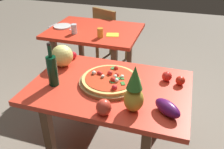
{
  "coord_description": "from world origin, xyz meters",
  "views": [
    {
      "loc": [
        0.48,
        -1.46,
        1.74
      ],
      "look_at": [
        -0.01,
        0.07,
        0.8
      ],
      "focal_mm": 38.37,
      "sensor_mm": 36.0,
      "label": 1
    }
  ],
  "objects_px": {
    "background_table": "(95,37)",
    "pizza": "(110,79)",
    "bell_pepper": "(104,107)",
    "wine_bottle": "(52,70)",
    "napkin_folded": "(113,35)",
    "melon": "(62,56)",
    "pizza_board": "(110,82)",
    "tomato_by_bottle": "(180,81)",
    "drinking_glass_water": "(74,29)",
    "dinner_plate": "(63,26)",
    "tomato_beside_pepper": "(167,76)",
    "fork_utensil": "(53,26)",
    "dining_chair": "(109,32)",
    "drinking_glass_juice": "(100,33)",
    "pineapple_left": "(134,91)",
    "display_table": "(110,95)",
    "tomato_at_corner": "(73,55)",
    "eggplant": "(167,108)",
    "knife_utensil": "(73,28)"
  },
  "relations": [
    {
      "from": "background_table",
      "to": "pizza",
      "type": "bearing_deg",
      "value": -63.21
    },
    {
      "from": "pizza",
      "to": "bell_pepper",
      "type": "xyz_separation_m",
      "value": [
        0.07,
        -0.36,
        0.01
      ]
    },
    {
      "from": "wine_bottle",
      "to": "napkin_folded",
      "type": "relative_size",
      "value": 2.42
    },
    {
      "from": "pizza",
      "to": "melon",
      "type": "bearing_deg",
      "value": 162.48
    },
    {
      "from": "pizza_board",
      "to": "napkin_folded",
      "type": "bearing_deg",
      "value": 106.25
    },
    {
      "from": "tomato_by_bottle",
      "to": "drinking_glass_water",
      "type": "xyz_separation_m",
      "value": [
        -1.24,
        0.76,
        0.02
      ]
    },
    {
      "from": "drinking_glass_water",
      "to": "dinner_plate",
      "type": "distance_m",
      "value": 0.29
    },
    {
      "from": "tomato_beside_pepper",
      "to": "fork_utensil",
      "type": "distance_m",
      "value": 1.76
    },
    {
      "from": "dining_chair",
      "to": "drinking_glass_juice",
      "type": "xyz_separation_m",
      "value": [
        0.19,
        -0.87,
        0.32
      ]
    },
    {
      "from": "tomato_beside_pepper",
      "to": "dining_chair",
      "type": "bearing_deg",
      "value": 122.13
    },
    {
      "from": "pizza_board",
      "to": "bell_pepper",
      "type": "bearing_deg",
      "value": -78.33
    },
    {
      "from": "pineapple_left",
      "to": "drinking_glass_juice",
      "type": "distance_m",
      "value": 1.31
    },
    {
      "from": "bell_pepper",
      "to": "tomato_by_bottle",
      "type": "height_order",
      "value": "bell_pepper"
    },
    {
      "from": "background_table",
      "to": "napkin_folded",
      "type": "distance_m",
      "value": 0.31
    },
    {
      "from": "dinner_plate",
      "to": "fork_utensil",
      "type": "bearing_deg",
      "value": 180.0
    },
    {
      "from": "display_table",
      "to": "drinking_glass_water",
      "type": "xyz_separation_m",
      "value": [
        -0.73,
        0.93,
        0.15
      ]
    },
    {
      "from": "tomato_by_bottle",
      "to": "fork_utensil",
      "type": "distance_m",
      "value": 1.86
    },
    {
      "from": "tomato_by_bottle",
      "to": "fork_utensil",
      "type": "relative_size",
      "value": 0.4
    },
    {
      "from": "background_table",
      "to": "wine_bottle",
      "type": "relative_size",
      "value": 3.22
    },
    {
      "from": "bell_pepper",
      "to": "pizza",
      "type": "bearing_deg",
      "value": 101.55
    },
    {
      "from": "tomato_at_corner",
      "to": "tomato_by_bottle",
      "type": "bearing_deg",
      "value": -9.77
    },
    {
      "from": "eggplant",
      "to": "drinking_glass_water",
      "type": "distance_m",
      "value": 1.64
    },
    {
      "from": "eggplant",
      "to": "knife_utensil",
      "type": "distance_m",
      "value": 1.83
    },
    {
      "from": "drinking_glass_juice",
      "to": "eggplant",
      "type": "bearing_deg",
      "value": -52.59
    },
    {
      "from": "drinking_glass_water",
      "to": "dinner_plate",
      "type": "height_order",
      "value": "drinking_glass_water"
    },
    {
      "from": "pineapple_left",
      "to": "fork_utensil",
      "type": "distance_m",
      "value": 1.9
    },
    {
      "from": "eggplant",
      "to": "tomato_at_corner",
      "type": "xyz_separation_m",
      "value": [
        -0.91,
        0.54,
        -0.01
      ]
    },
    {
      "from": "tomato_beside_pepper",
      "to": "dinner_plate",
      "type": "relative_size",
      "value": 0.35
    },
    {
      "from": "display_table",
      "to": "background_table",
      "type": "height_order",
      "value": "same"
    },
    {
      "from": "dining_chair",
      "to": "eggplant",
      "type": "distance_m",
      "value": 2.26
    },
    {
      "from": "wine_bottle",
      "to": "pizza",
      "type": "bearing_deg",
      "value": 19.6
    },
    {
      "from": "pineapple_left",
      "to": "napkin_folded",
      "type": "xyz_separation_m",
      "value": [
        -0.53,
        1.25,
        -0.14
      ]
    },
    {
      "from": "display_table",
      "to": "pizza",
      "type": "xyz_separation_m",
      "value": [
        -0.0,
        0.02,
        0.14
      ]
    },
    {
      "from": "drinking_glass_water",
      "to": "napkin_folded",
      "type": "xyz_separation_m",
      "value": [
        0.44,
        0.08,
        -0.05
      ]
    },
    {
      "from": "tomato_by_bottle",
      "to": "drinking_glass_juice",
      "type": "height_order",
      "value": "drinking_glass_juice"
    },
    {
      "from": "melon",
      "to": "dinner_plate",
      "type": "bearing_deg",
      "value": 117.85
    },
    {
      "from": "bell_pepper",
      "to": "drinking_glass_juice",
      "type": "xyz_separation_m",
      "value": [
        -0.47,
        1.23,
        0.0
      ]
    },
    {
      "from": "pizza",
      "to": "napkin_folded",
      "type": "relative_size",
      "value": 3.07
    },
    {
      "from": "drinking_glass_water",
      "to": "pineapple_left",
      "type": "bearing_deg",
      "value": -50.31
    },
    {
      "from": "pizza_board",
      "to": "pineapple_left",
      "type": "relative_size",
      "value": 1.45
    },
    {
      "from": "dinner_plate",
      "to": "fork_utensil",
      "type": "relative_size",
      "value": 1.22
    },
    {
      "from": "eggplant",
      "to": "fork_utensil",
      "type": "relative_size",
      "value": 1.11
    },
    {
      "from": "dining_chair",
      "to": "fork_utensil",
      "type": "relative_size",
      "value": 4.72
    },
    {
      "from": "drinking_glass_water",
      "to": "background_table",
      "type": "bearing_deg",
      "value": 49.83
    },
    {
      "from": "background_table",
      "to": "melon",
      "type": "height_order",
      "value": "melon"
    },
    {
      "from": "drinking_glass_juice",
      "to": "dinner_plate",
      "type": "relative_size",
      "value": 0.48
    },
    {
      "from": "melon",
      "to": "drinking_glass_juice",
      "type": "xyz_separation_m",
      "value": [
        0.08,
        0.73,
        -0.04
      ]
    },
    {
      "from": "melon",
      "to": "fork_utensil",
      "type": "xyz_separation_m",
      "value": [
        -0.62,
        0.92,
        -0.09
      ]
    },
    {
      "from": "pizza",
      "to": "knife_utensil",
      "type": "bearing_deg",
      "value": 127.65
    },
    {
      "from": "pineapple_left",
      "to": "bell_pepper",
      "type": "height_order",
      "value": "pineapple_left"
    }
  ]
}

